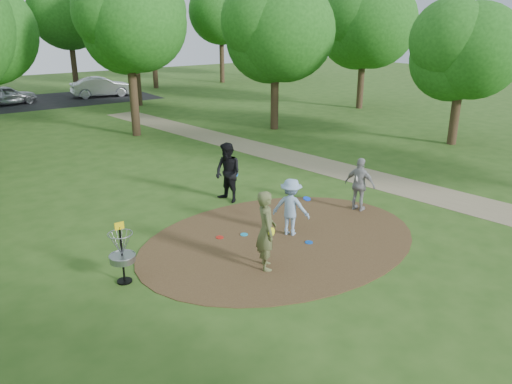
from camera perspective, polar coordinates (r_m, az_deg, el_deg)
ground at (r=14.22m, az=2.83°, el=-5.49°), size 100.00×100.00×0.00m
dirt_clearing at (r=14.22m, az=2.83°, el=-5.45°), size 8.40×8.40×0.02m
footpath at (r=19.84m, az=14.07°, el=1.25°), size 7.55×39.89×0.01m
parking_lot at (r=41.75m, az=-21.57°, el=9.78°), size 14.00×8.00×0.01m
player_observer_with_disc at (r=12.27m, az=1.18°, el=-4.42°), size 0.78×0.89×2.04m
player_throwing_with_disc at (r=14.27m, az=4.01°, el=-1.74°), size 1.26×1.25×1.69m
player_walking_with_disc at (r=16.84m, az=-3.23°, el=2.21°), size 0.93×1.11×2.04m
player_waiting_with_disc at (r=16.38m, az=11.79°, el=0.83°), size 0.73×1.12×1.76m
disc_ground_cyan at (r=14.48m, az=-1.37°, el=-4.87°), size 0.22×0.22×0.02m
disc_ground_blue at (r=14.07m, az=6.06°, el=-5.74°), size 0.22×0.22×0.02m
disc_ground_red at (r=14.33m, az=-4.17°, el=-5.19°), size 0.22×0.22×0.02m
car_left at (r=40.63m, az=-26.72°, el=9.85°), size 4.37×2.41×1.41m
car_right at (r=42.17m, az=-17.22°, el=11.40°), size 4.90×2.38×1.55m
disc_golf_basket at (r=12.10m, az=-15.12°, el=-6.26°), size 0.63×0.63×1.54m
tree_ring at (r=21.89m, az=-7.01°, el=17.38°), size 37.54×45.76×9.21m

